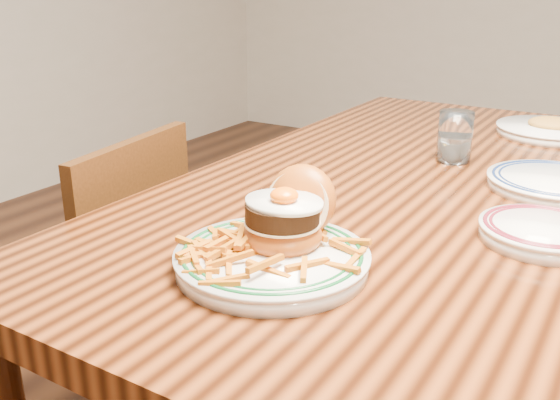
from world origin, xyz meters
The scene contains 7 objects.
table centered at (0.00, 0.00, 0.66)m, with size 0.85×1.60×0.75m.
chair_left centered at (-0.62, -0.30, 0.44)m, with size 0.43×0.43×0.82m.
main_plate centered at (-0.03, -0.49, 0.79)m, with size 0.28×0.29×0.13m.
side_plate centered at (0.27, -0.20, 0.77)m, with size 0.19×0.19×0.03m.
rear_plate centered at (0.25, 0.07, 0.77)m, with size 0.25×0.25×0.03m.
water_glass centered at (0.02, 0.16, 0.80)m, with size 0.07×0.07×0.11m.
far_plate centered at (0.16, 0.52, 0.77)m, with size 0.27×0.27×0.05m.
Camera 1 is at (0.40, -1.17, 1.14)m, focal length 40.00 mm.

